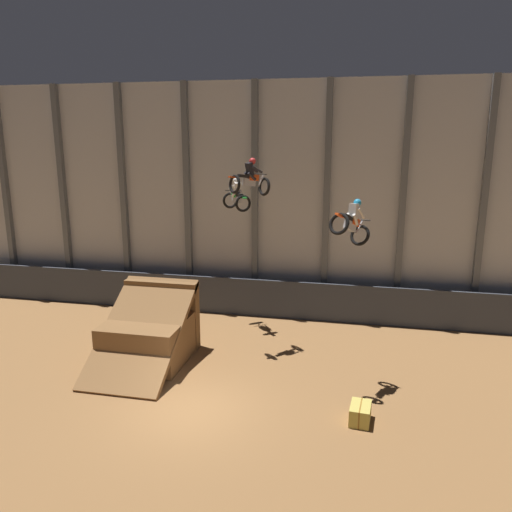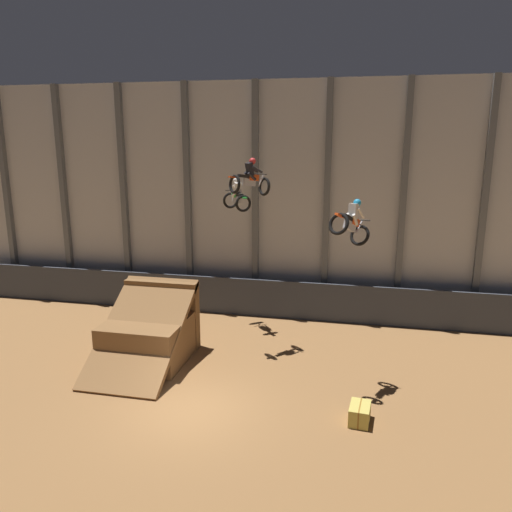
% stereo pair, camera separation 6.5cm
% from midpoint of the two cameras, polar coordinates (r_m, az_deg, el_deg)
% --- Properties ---
extents(ground_plane, '(60.00, 60.00, 0.00)m').
position_cam_midpoint_polar(ground_plane, '(16.67, -7.55, -17.11)').
color(ground_plane, olive).
extents(arena_back_wall, '(32.00, 0.40, 11.00)m').
position_cam_midpoint_polar(arena_back_wall, '(23.97, -0.11, 6.37)').
color(arena_back_wall, silver).
rests_on(arena_back_wall, ground_plane).
extents(lower_barrier, '(31.36, 0.20, 1.83)m').
position_cam_midpoint_polar(lower_barrier, '(24.14, -0.55, -4.74)').
color(lower_barrier, '#383D47').
rests_on(lower_barrier, ground_plane).
extents(dirt_ramp, '(3.04, 4.69, 2.94)m').
position_cam_midpoint_polar(dirt_ramp, '(20.09, -12.00, -8.60)').
color(dirt_ramp, brown).
rests_on(dirt_ramp, ground_plane).
extents(rider_bike_left_air, '(1.51, 1.65, 1.45)m').
position_cam_midpoint_polar(rider_bike_left_air, '(22.16, -2.32, 6.78)').
color(rider_bike_left_air, black).
extents(rider_bike_center_air, '(1.62, 1.65, 1.53)m').
position_cam_midpoint_polar(rider_bike_center_air, '(19.61, -0.79, 8.73)').
color(rider_bike_center_air, black).
extents(rider_bike_right_air, '(1.49, 1.81, 1.66)m').
position_cam_midpoint_polar(rider_bike_right_air, '(16.70, 10.74, 3.72)').
color(rider_bike_right_air, black).
extents(hay_bale_trackside, '(0.67, 0.95, 0.57)m').
position_cam_midpoint_polar(hay_bale_trackside, '(16.15, 11.71, -17.22)').
color(hay_bale_trackside, '#CCB751').
rests_on(hay_bale_trackside, ground_plane).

